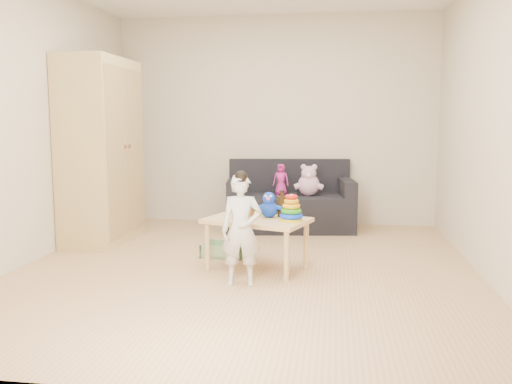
% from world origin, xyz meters
% --- Properties ---
extents(room, '(4.50, 4.50, 4.50)m').
position_xyz_m(room, '(0.00, 0.00, 1.30)').
color(room, tan).
rests_on(room, ground).
extents(wardrobe, '(0.54, 1.08, 1.95)m').
position_xyz_m(wardrobe, '(-1.72, 0.89, 0.98)').
color(wardrobe, tan).
rests_on(wardrobe, ground).
extents(sofa, '(1.57, 0.93, 0.42)m').
position_xyz_m(sofa, '(0.24, 1.80, 0.21)').
color(sofa, black).
rests_on(sofa, ground).
extents(play_table, '(0.99, 0.79, 0.45)m').
position_xyz_m(play_table, '(0.10, -0.01, 0.23)').
color(play_table, '#DEAE79').
rests_on(play_table, ground).
extents(storage_bin, '(0.44, 0.34, 0.12)m').
position_xyz_m(storage_bin, '(-0.28, 0.41, 0.06)').
color(storage_bin, gray).
rests_on(storage_bin, ground).
extents(toddler, '(0.35, 0.26, 0.86)m').
position_xyz_m(toddler, '(0.04, -0.48, 0.43)').
color(toddler, beige).
rests_on(toddler, ground).
extents(pink_bear, '(0.32, 0.29, 0.31)m').
position_xyz_m(pink_bear, '(0.46, 1.78, 0.58)').
color(pink_bear, '#CB95B4').
rests_on(pink_bear, sofa).
extents(doll, '(0.19, 0.14, 0.37)m').
position_xyz_m(doll, '(0.13, 1.72, 0.60)').
color(doll, '#AC207C').
rests_on(doll, sofa).
extents(ring_stacker, '(0.20, 0.20, 0.23)m').
position_xyz_m(ring_stacker, '(0.40, -0.09, 0.54)').
color(ring_stacker, '#D7C20B').
rests_on(ring_stacker, play_table).
extents(brown_bottle, '(0.08, 0.08, 0.23)m').
position_xyz_m(brown_bottle, '(0.30, 0.11, 0.55)').
color(brown_bottle, black).
rests_on(brown_bottle, play_table).
extents(blue_plush, '(0.20, 0.17, 0.23)m').
position_xyz_m(blue_plush, '(0.19, 0.06, 0.57)').
color(blue_plush, blue).
rests_on(blue_plush, play_table).
extents(wooden_figure, '(0.06, 0.05, 0.11)m').
position_xyz_m(wooden_figure, '(0.05, -0.03, 0.51)').
color(wooden_figure, brown).
rests_on(wooden_figure, play_table).
extents(yellow_book, '(0.27, 0.27, 0.02)m').
position_xyz_m(yellow_book, '(0.01, 0.17, 0.46)').
color(yellow_book, yellow).
rests_on(yellow_book, play_table).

